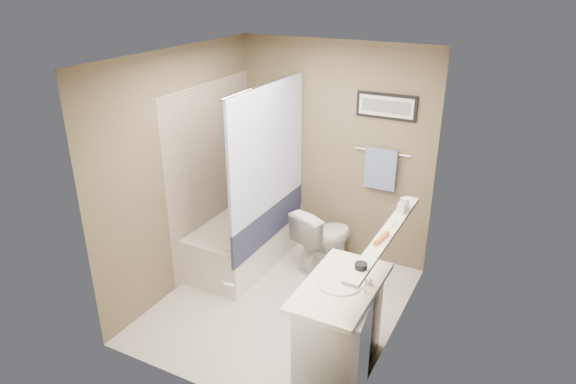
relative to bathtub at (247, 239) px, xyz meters
The scene contains 32 objects.
ground 0.99m from the bathtub, 38.10° to the right, with size 2.50×2.50×0.00m, color silver.
ceiling 2.33m from the bathtub, 38.10° to the right, with size 2.20×2.50×0.04m, color white.
wall_back 1.37m from the bathtub, 40.56° to the left, with size 2.20×0.04×2.40m, color brown.
wall_front 2.18m from the bathtub, 67.58° to the right, with size 2.20×0.04×2.40m, color brown.
wall_left 1.17m from the bathtub, 119.30° to the right, with size 0.04×2.50×2.40m, color brown.
wall_right 2.14m from the bathtub, 17.81° to the right, with size 0.04×2.50×2.40m, color brown.
tile_surround 0.83m from the bathtub, 165.56° to the right, with size 0.02×1.55×2.00m, color tan.
curtain_rod 1.84m from the bathtub, 14.12° to the right, with size 0.02×0.02×1.55m, color silver.
curtain_upper 1.21m from the bathtub, 14.12° to the right, with size 0.03×1.45×1.28m, color white.
curtain_lower 0.49m from the bathtub, 14.12° to the right, with size 0.03×1.45×0.36m, color #272A49.
mirror 2.41m from the bathtub, 21.86° to the right, with size 0.02×1.60×1.00m, color silver.
shelf 2.11m from the bathtub, 22.46° to the right, with size 0.12×1.60×0.03m, color silver.
towel_bar 1.78m from the bathtub, 25.75° to the left, with size 0.02×0.02×0.60m, color silver.
towel 1.68m from the bathtub, 25.03° to the left, with size 0.34×0.05×0.44m, color #94ADD8.
art_frame 2.11m from the bathtub, 26.35° to the left, with size 0.62×0.03×0.26m, color black.
art_mat 2.10m from the bathtub, 25.85° to the left, with size 0.56×0.00×0.20m, color white.
art_image 2.10m from the bathtub, 25.75° to the left, with size 0.50×0.00×0.13m, color #595959.
door 2.37m from the bathtub, 54.61° to the right, with size 0.80×0.02×2.00m, color silver.
door_handle 2.16m from the bathtub, 61.39° to the right, with size 0.02×0.02×0.10m, color silver.
bathtub is the anchor object (origin of this frame).
tub_rim 0.25m from the bathtub, behind, with size 0.56×1.36×0.02m, color silver.
toilet 0.87m from the bathtub, 17.86° to the left, with size 0.39×0.69×0.71m, color white.
vanity 2.00m from the bathtub, 36.57° to the right, with size 0.50×0.90×0.80m, color white.
countertop 2.06m from the bathtub, 36.74° to the right, with size 0.54×0.96×0.04m, color white.
sink_basin 2.06m from the bathtub, 36.92° to the right, with size 0.34×0.34×0.01m, color white.
faucet_spout 2.23m from the bathtub, 33.70° to the right, with size 0.02×0.02×0.10m, color white.
faucet_knob 2.18m from the bathtub, 31.41° to the right, with size 0.05×0.05×0.05m, color white.
candle_bowl_near 2.39m from the bathtub, 36.64° to the right, with size 0.09×0.09×0.04m, color black.
hair_brush_front 2.18m from the bathtub, 26.04° to the right, with size 0.04×0.04×0.22m, color #CB651C.
pink_comb 2.07m from the bathtub, 18.01° to the right, with size 0.03×0.16×0.01m, color #FE9BBF.
glass_jar 2.02m from the bathtub, ahead, with size 0.08×0.08×0.10m, color white.
soap_bottle 2.04m from the bathtub, 10.21° to the right, with size 0.06×0.07×0.14m, color #999999.
Camera 1 is at (2.00, -3.71, 3.03)m, focal length 32.00 mm.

